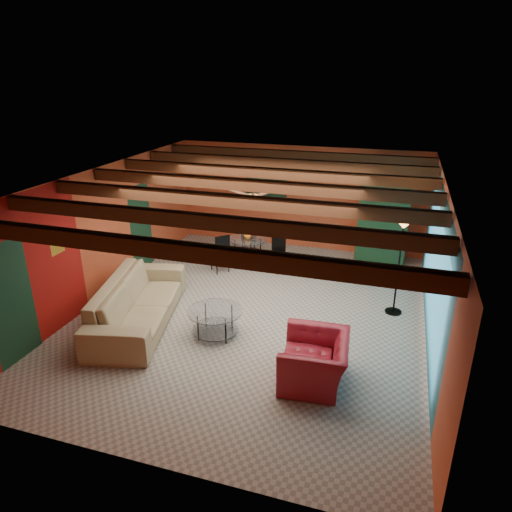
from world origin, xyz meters
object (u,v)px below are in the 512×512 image
(dining_table, at_px, (248,247))
(armoire, at_px, (383,220))
(sofa, at_px, (138,302))
(floor_lamp, at_px, (399,266))
(potted_plant, at_px, (388,170))
(coffee_table, at_px, (215,322))
(armchair, at_px, (314,361))
(vase, at_px, (248,225))

(dining_table, bearing_deg, armoire, 24.33)
(sofa, height_order, floor_lamp, floor_lamp)
(floor_lamp, bearing_deg, potted_plant, 99.06)
(coffee_table, xyz_separation_m, floor_lamp, (3.06, 1.84, 0.74))
(armchair, relative_size, vase, 6.45)
(floor_lamp, height_order, vase, floor_lamp)
(armchair, distance_m, floor_lamp, 2.93)
(sofa, height_order, dining_table, dining_table)
(potted_plant, xyz_separation_m, vase, (-3.07, -1.39, -1.24))
(coffee_table, bearing_deg, armchair, -22.45)
(dining_table, relative_size, potted_plant, 3.98)
(armoire, bearing_deg, armchair, -88.63)
(floor_lamp, bearing_deg, dining_table, 157.85)
(coffee_table, height_order, floor_lamp, floor_lamp)
(potted_plant, bearing_deg, vase, -155.67)
(sofa, bearing_deg, armchair, -116.22)
(sofa, bearing_deg, armoire, -55.10)
(vase, bearing_deg, armchair, -59.31)
(sofa, distance_m, potted_plant, 6.52)
(armoire, relative_size, potted_plant, 4.46)
(potted_plant, bearing_deg, armoire, 0.00)
(armchair, height_order, coffee_table, armchair)
(dining_table, bearing_deg, floor_lamp, -22.15)
(armchair, bearing_deg, coffee_table, -117.34)
(sofa, distance_m, armoire, 6.28)
(armchair, relative_size, armoire, 0.56)
(coffee_table, xyz_separation_m, potted_plant, (2.61, 4.66, 2.02))
(coffee_table, bearing_deg, armoire, 60.78)
(coffee_table, distance_m, vase, 3.40)
(coffee_table, height_order, armoire, armoire)
(dining_table, distance_m, potted_plant, 3.82)
(armchair, xyz_separation_m, vase, (-2.42, 4.08, 0.67))
(sofa, xyz_separation_m, armoire, (4.16, 4.68, 0.59))
(armoire, relative_size, vase, 11.52)
(armoire, xyz_separation_m, potted_plant, (0.00, 0.00, 1.25))
(floor_lamp, xyz_separation_m, vase, (-3.52, 1.43, 0.05))
(armoire, bearing_deg, coffee_table, -111.09)
(armoire, relative_size, floor_lamp, 1.03)
(dining_table, height_order, vase, vase)
(sofa, distance_m, armchair, 3.60)
(armoire, bearing_deg, vase, -147.54)
(armchair, height_order, armoire, armoire)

